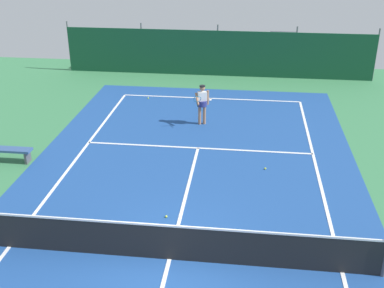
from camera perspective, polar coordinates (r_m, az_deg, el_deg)
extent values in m
plane|color=#387A4C|center=(12.04, -2.69, -13.52)|extent=(36.00, 36.00, 0.00)
cube|color=#1E478C|center=(12.04, -2.69, -13.51)|extent=(11.02, 26.60, 0.01)
cube|color=white|center=(22.54, 2.24, 5.45)|extent=(8.22, 0.10, 0.01)
cube|color=white|center=(13.25, -20.88, -11.32)|extent=(0.10, 23.80, 0.01)
cube|color=white|center=(12.16, 17.44, -14.34)|extent=(0.10, 23.80, 0.01)
cube|color=white|center=(17.46, 0.72, -0.48)|extent=(8.22, 0.10, 0.01)
cube|color=white|center=(12.04, -2.69, -13.49)|extent=(0.10, 12.80, 0.01)
cube|color=white|center=(22.40, 2.21, 5.32)|extent=(0.10, 0.30, 0.01)
cube|color=black|center=(11.75, -2.73, -11.71)|extent=(9.92, 0.03, 0.95)
cube|color=white|center=(11.46, -2.78, -9.70)|extent=(9.92, 0.04, 0.05)
cube|color=#14472D|center=(25.81, 3.01, 10.70)|extent=(16.22, 0.06, 2.40)
cylinder|color=#595B60|center=(27.57, -14.37, 11.21)|extent=(0.08, 0.08, 2.70)
cylinder|color=#595B60|center=(26.41, -5.96, 11.26)|extent=(0.08, 0.08, 2.70)
cylinder|color=#595B60|center=(25.83, 3.03, 11.05)|extent=(0.08, 0.08, 2.70)
cylinder|color=#595B60|center=(25.89, 12.17, 10.57)|extent=(0.08, 0.08, 2.70)
cylinder|color=#595B60|center=(26.57, 21.02, 9.85)|extent=(0.08, 0.08, 2.70)
cube|color=#234C1E|center=(26.55, 3.07, 9.65)|extent=(14.60, 0.70, 1.10)
cylinder|color=#9E7051|center=(19.47, 1.49, 3.53)|extent=(0.12, 0.12, 0.82)
cylinder|color=#9E7051|center=(19.43, 0.91, 3.50)|extent=(0.12, 0.12, 0.82)
cylinder|color=navy|center=(19.28, 1.22, 4.87)|extent=(0.40, 0.40, 0.22)
cube|color=white|center=(19.21, 1.22, 5.43)|extent=(0.40, 0.30, 0.56)
sphere|color=#9E7051|center=(19.07, 1.23, 6.65)|extent=(0.22, 0.22, 0.22)
cylinder|color=black|center=(19.05, 1.24, 6.91)|extent=(0.23, 0.23, 0.04)
cylinder|color=#9E7051|center=(19.25, 1.90, 5.55)|extent=(0.09, 0.09, 0.58)
cylinder|color=#9E7051|center=(19.05, 0.61, 5.36)|extent=(0.24, 0.53, 0.41)
cylinder|color=black|center=(18.80, 0.64, 4.73)|extent=(0.11, 0.27, 0.13)
torus|color=teal|center=(18.73, 0.64, 5.36)|extent=(0.33, 0.21, 0.29)
sphere|color=#CCDB33|center=(13.51, -3.08, -8.60)|extent=(0.07, 0.07, 0.07)
sphere|color=#CCDB33|center=(16.16, 8.70, -2.90)|extent=(0.07, 0.07, 0.07)
sphere|color=#CCDB33|center=(22.57, -5.22, 5.45)|extent=(0.07, 0.07, 0.07)
cube|color=silver|center=(28.72, 10.68, 10.77)|extent=(1.95, 4.26, 0.80)
cube|color=#2D333D|center=(28.57, 10.79, 12.09)|extent=(1.60, 1.94, 0.56)
cylinder|color=black|center=(30.07, 8.85, 10.74)|extent=(0.24, 0.65, 0.64)
cylinder|color=black|center=(30.12, 12.33, 10.49)|extent=(0.24, 0.65, 0.64)
cylinder|color=black|center=(27.55, 8.76, 9.46)|extent=(0.24, 0.65, 0.64)
cylinder|color=black|center=(27.60, 12.54, 9.19)|extent=(0.24, 0.65, 0.64)
cube|color=#335184|center=(17.49, -20.99, -0.61)|extent=(1.60, 0.40, 0.08)
cube|color=#4C4C51|center=(17.29, -18.97, -1.40)|extent=(0.08, 0.36, 0.45)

